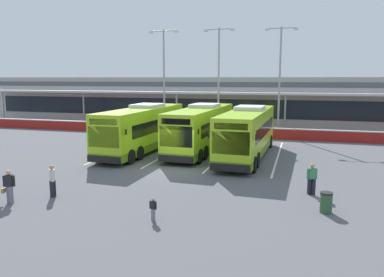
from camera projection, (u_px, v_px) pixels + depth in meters
ground_plane at (173, 169)px, 24.46m from camera, size 200.00×200.00×0.00m
terminal_building at (239, 100)px, 49.50m from camera, size 70.00×13.00×6.00m
red_barrier_wall at (220, 131)px, 38.12m from camera, size 60.00×0.40×1.10m
coach_bus_leftmost at (143, 129)px, 30.40m from camera, size 3.19×12.22×3.78m
coach_bus_left_centre at (202, 129)px, 30.57m from camera, size 3.19×12.22×3.78m
coach_bus_centre at (247, 134)px, 28.09m from camera, size 3.19×12.22×3.78m
bay_stripe_far_west at (126, 148)px, 31.88m from camera, size 0.14×13.00×0.01m
bay_stripe_west at (173, 151)px, 30.72m from camera, size 0.14×13.00×0.01m
bay_stripe_mid_west at (223, 154)px, 29.57m from camera, size 0.14×13.00×0.01m
bay_stripe_centre at (278, 157)px, 28.42m from camera, size 0.14×13.00×0.01m
pedestrian_with_handbag at (9, 186)px, 17.70m from camera, size 0.65×0.40×1.62m
pedestrian_in_dark_coat at (52, 180)px, 18.70m from camera, size 0.44×0.45×1.62m
pedestrian_child at (153, 208)px, 15.57m from camera, size 0.33×0.22×1.00m
pedestrian_near_bin at (312, 178)px, 19.01m from camera, size 0.51×0.36×1.62m
lamp_post_west at (164, 74)px, 40.61m from camera, size 3.24×0.28×11.00m
lamp_post_centre at (219, 74)px, 39.16m from camera, size 3.24×0.28×11.00m
lamp_post_east at (280, 74)px, 38.39m from camera, size 3.24×0.28×11.00m
litter_bin at (326, 202)px, 16.52m from camera, size 0.54×0.54×0.93m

